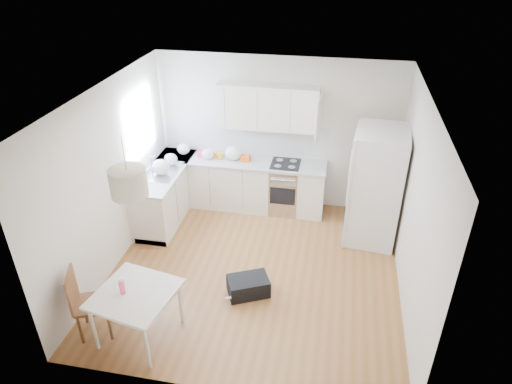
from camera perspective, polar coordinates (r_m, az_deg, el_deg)
floor at (r=6.95m, az=-0.16°, el=-9.77°), size 4.20×4.20×0.00m
ceiling at (r=5.62m, az=-0.20°, el=11.89°), size 4.20×4.20×0.00m
wall_back at (r=8.04m, az=2.68°, el=7.31°), size 4.20×0.00×4.20m
wall_left at (r=6.84m, az=-17.72°, el=1.55°), size 0.00×4.20×4.20m
wall_right at (r=6.19m, az=19.30°, el=-1.91°), size 0.00×4.20×4.20m
window_glassblock at (r=7.60m, az=-14.28°, el=8.29°), size 0.02×1.00×1.00m
cabinets_back at (r=8.27m, az=-1.89°, el=0.99°), size 3.00×0.60×0.88m
cabinets_left at (r=8.10m, az=-11.14°, el=-0.29°), size 0.60×1.80×0.88m
counter_back at (r=8.05m, az=-1.95°, el=3.85°), size 3.02×0.64×0.04m
counter_left at (r=7.88m, az=-11.46°, el=2.60°), size 0.64×1.82×0.04m
backsplash_back at (r=8.18m, az=-1.54°, el=6.69°), size 3.00×0.01×0.58m
backsplash_left at (r=7.85m, az=-13.69°, el=4.77°), size 0.01×1.80×0.58m
upper_cabinets at (r=7.72m, az=1.48°, el=10.54°), size 1.70×0.32×0.75m
range_oven at (r=8.15m, az=3.61°, el=0.48°), size 0.50×0.61×0.88m
sink at (r=7.83m, az=-11.60°, el=2.53°), size 0.50×0.80×0.16m
refrigerator at (r=7.42m, az=14.83°, el=0.70°), size 0.97×1.01×1.88m
dining_table at (r=5.78m, az=-14.84°, el=-12.62°), size 1.04×1.04×0.70m
dining_chair at (r=6.09m, az=-19.70°, el=-12.84°), size 0.52×0.52×0.97m
drink_bottle at (r=5.69m, az=-16.43°, el=-11.18°), size 0.08×0.08×0.23m
gym_bag at (r=6.50m, az=-0.97°, el=-11.67°), size 0.66×0.57×0.26m
pendant_lamp at (r=4.89m, az=-15.67°, el=1.16°), size 0.48×0.48×0.30m
grocery_bag_a at (r=8.33m, az=-9.06°, el=5.33°), size 0.22×0.19×0.20m
grocery_bag_b at (r=8.09m, az=-6.07°, el=4.72°), size 0.21×0.18×0.19m
grocery_bag_c at (r=8.01m, az=-2.86°, el=4.88°), size 0.29×0.24×0.26m
grocery_bag_d at (r=7.98m, az=-10.59°, el=4.06°), size 0.23×0.19×0.20m
grocery_bag_e at (r=7.67m, az=-11.83°, el=3.06°), size 0.30×0.25×0.27m
snack_orange at (r=7.99m, az=-1.35°, el=4.25°), size 0.17×0.11×0.11m
snack_yellow at (r=8.13m, az=-4.70°, el=4.56°), size 0.17×0.14×0.10m
snack_red at (r=8.21m, az=-6.75°, el=4.77°), size 0.16×0.10×0.11m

